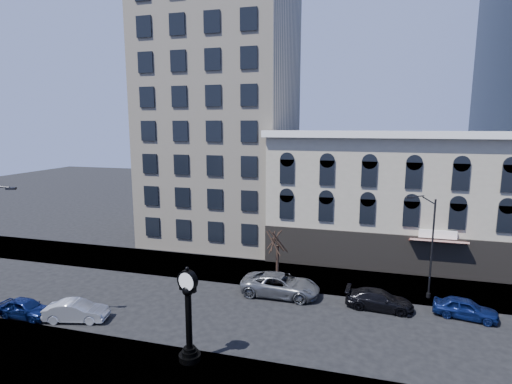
% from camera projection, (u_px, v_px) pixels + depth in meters
% --- Properties ---
extents(ground, '(160.00, 160.00, 0.00)m').
position_uv_depth(ground, '(214.00, 311.00, 28.16)').
color(ground, black).
rests_on(ground, ground).
extents(sidewalk_far, '(160.00, 6.00, 0.12)m').
position_uv_depth(sidewalk_far, '(246.00, 271.00, 35.75)').
color(sidewalk_far, gray).
rests_on(sidewalk_far, ground).
extents(sidewalk_near, '(160.00, 6.00, 0.12)m').
position_uv_depth(sidewalk_near, '(156.00, 379.00, 20.56)').
color(sidewalk_near, gray).
rests_on(sidewalk_near, ground).
extents(cream_tower, '(15.90, 15.40, 42.50)m').
position_uv_depth(cream_tower, '(222.00, 67.00, 44.48)').
color(cream_tower, beige).
rests_on(cream_tower, ground).
extents(victorian_row, '(22.60, 11.19, 12.50)m').
position_uv_depth(victorian_row, '(387.00, 197.00, 39.09)').
color(victorian_row, '#A69E88').
rests_on(victorian_row, ground).
extents(street_clock, '(1.23, 1.23, 5.43)m').
position_uv_depth(street_clock, '(189.00, 318.00, 21.78)').
color(street_clock, black).
rests_on(street_clock, sidewalk_near).
extents(street_lamp_far, '(2.02, 0.79, 8.00)m').
position_uv_depth(street_lamp_far, '(426.00, 220.00, 29.13)').
color(street_lamp_far, black).
rests_on(street_lamp_far, sidewalk_far).
extents(bare_tree_far, '(2.91, 2.91, 4.99)m').
position_uv_depth(bare_tree_far, '(278.00, 238.00, 32.60)').
color(bare_tree_far, black).
rests_on(bare_tree_far, sidewalk_far).
extents(car_near_a, '(3.89, 1.64, 1.32)m').
position_uv_depth(car_near_a, '(26.00, 308.00, 27.24)').
color(car_near_a, '#0C194C').
rests_on(car_near_a, ground).
extents(car_near_b, '(4.35, 2.39, 1.36)m').
position_uv_depth(car_near_b, '(76.00, 311.00, 26.75)').
color(car_near_b, '#A5A8AD').
rests_on(car_near_b, ground).
extents(car_far_a, '(6.04, 2.80, 1.68)m').
position_uv_depth(car_far_a, '(280.00, 285.00, 30.71)').
color(car_far_a, '#595B60').
rests_on(car_far_a, ground).
extents(car_far_b, '(4.82, 2.21, 1.36)m').
position_uv_depth(car_far_b, '(379.00, 300.00, 28.48)').
color(car_far_b, black).
rests_on(car_far_b, ground).
extents(car_far_c, '(4.28, 2.35, 1.38)m').
position_uv_depth(car_far_c, '(465.00, 308.00, 27.14)').
color(car_far_c, '#0C194C').
rests_on(car_far_c, ground).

